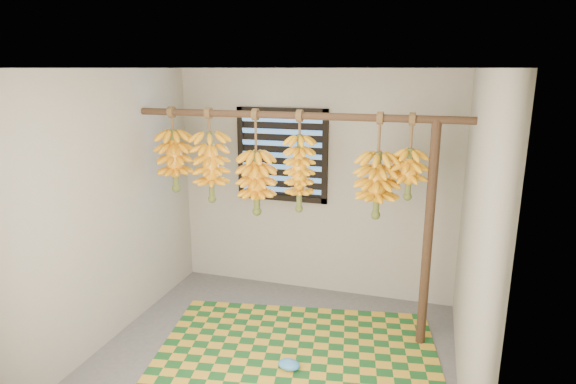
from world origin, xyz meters
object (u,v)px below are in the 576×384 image
(banana_bunch_a, at_px, (175,160))
(banana_bunch_d, at_px, (299,173))
(woven_mat, at_px, (295,363))
(plastic_bag, at_px, (289,365))
(banana_bunch_e, at_px, (377,185))
(banana_bunch_b, at_px, (211,167))
(banana_bunch_c, at_px, (257,182))
(support_post, at_px, (428,238))
(banana_bunch_f, at_px, (409,174))

(banana_bunch_a, height_order, banana_bunch_d, same)
(woven_mat, relative_size, plastic_bag, 12.60)
(banana_bunch_e, bearing_deg, banana_bunch_b, 180.00)
(plastic_bag, bearing_deg, banana_bunch_e, 52.59)
(banana_bunch_c, relative_size, banana_bunch_d, 1.07)
(banana_bunch_c, bearing_deg, banana_bunch_e, 0.00)
(support_post, bearing_deg, plastic_bag, -144.01)
(woven_mat, bearing_deg, banana_bunch_e, 49.43)
(plastic_bag, bearing_deg, banana_bunch_a, 151.85)
(banana_bunch_b, bearing_deg, woven_mat, -31.88)
(plastic_bag, xyz_separation_m, banana_bunch_b, (-0.99, 0.74, 1.45))
(banana_bunch_c, distance_m, banana_bunch_f, 1.37)
(support_post, relative_size, banana_bunch_c, 2.06)
(banana_bunch_a, xyz_separation_m, banana_bunch_e, (1.94, 0.00, -0.11))
(banana_bunch_b, bearing_deg, banana_bunch_d, -0.00)
(banana_bunch_c, relative_size, banana_bunch_f, 1.35)
(support_post, distance_m, banana_bunch_d, 1.24)
(plastic_bag, distance_m, banana_bunch_a, 2.16)
(banana_bunch_c, bearing_deg, plastic_bag, -53.90)
(support_post, distance_m, banana_bunch_f, 0.58)
(plastic_bag, height_order, banana_bunch_e, banana_bunch_e)
(woven_mat, height_order, plastic_bag, plastic_bag)
(woven_mat, distance_m, plastic_bag, 0.12)
(banana_bunch_a, distance_m, banana_bunch_c, 0.85)
(banana_bunch_c, bearing_deg, banana_bunch_f, 0.00)
(banana_bunch_e, bearing_deg, support_post, 0.00)
(plastic_bag, relative_size, banana_bunch_b, 0.22)
(woven_mat, distance_m, banana_bunch_d, 1.62)
(banana_bunch_a, relative_size, banana_bunch_b, 0.91)
(banana_bunch_b, bearing_deg, support_post, 0.00)
(banana_bunch_c, xyz_separation_m, banana_bunch_f, (1.36, 0.00, 0.17))
(woven_mat, bearing_deg, banana_bunch_d, 103.31)
(banana_bunch_d, bearing_deg, banana_bunch_e, 0.00)
(banana_bunch_d, bearing_deg, plastic_bag, -80.19)
(banana_bunch_c, bearing_deg, banana_bunch_d, -0.00)
(banana_bunch_d, distance_m, banana_bunch_f, 0.95)
(banana_bunch_c, bearing_deg, banana_bunch_a, 180.00)
(banana_bunch_a, bearing_deg, plastic_bag, -28.15)
(banana_bunch_c, height_order, banana_bunch_d, same)
(banana_bunch_b, xyz_separation_m, banana_bunch_f, (1.81, 0.00, 0.05))
(support_post, xyz_separation_m, banana_bunch_a, (-2.39, 0.00, 0.54))
(plastic_bag, relative_size, banana_bunch_f, 0.26)
(banana_bunch_c, distance_m, banana_bunch_e, 1.10)
(banana_bunch_b, height_order, banana_bunch_f, same)
(banana_bunch_b, height_order, banana_bunch_c, same)
(support_post, relative_size, woven_mat, 0.83)
(banana_bunch_a, bearing_deg, banana_bunch_c, 0.00)
(banana_bunch_a, distance_m, banana_bunch_d, 1.25)
(woven_mat, bearing_deg, banana_bunch_f, 38.31)
(woven_mat, relative_size, banana_bunch_f, 3.34)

